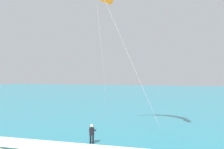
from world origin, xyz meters
name	(u,v)px	position (x,y,z in m)	size (l,w,h in m)	color
sea	(179,95)	(0.00, 72.30, 0.10)	(200.00, 120.00, 0.20)	teal
surfboard	(92,146)	(-2.82, 14.96, 0.03)	(0.62, 1.44, 0.09)	white
kitesurfer	(92,134)	(-2.82, 14.97, 0.94)	(0.56, 0.56, 1.69)	black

